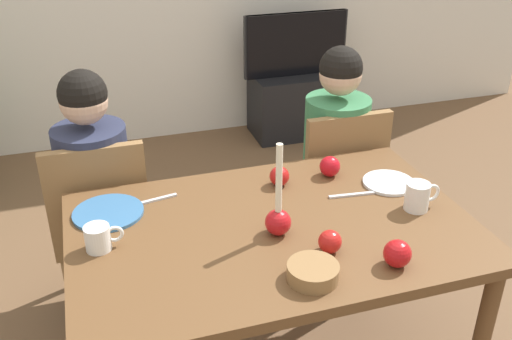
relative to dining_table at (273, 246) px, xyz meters
The scene contains 19 objects.
dining_table is the anchor object (origin of this frame).
chair_left 0.85m from the dining_table, 133.24° to the left, with size 0.40×0.40×0.90m.
chair_right 0.82m from the dining_table, 48.85° to the left, with size 0.40×0.40×0.90m.
person_left_child 0.86m from the dining_table, 131.76° to the left, with size 0.30×0.30×1.17m.
person_right_child 0.84m from the dining_table, 50.32° to the left, with size 0.30×0.30×1.17m.
tv_stand 2.53m from the dining_table, 67.21° to the left, with size 0.64×0.40×0.48m, color black.
tv 2.50m from the dining_table, 67.22° to the left, with size 0.79×0.05×0.46m.
candle_centerpiece 0.16m from the dining_table, 92.43° to the right, with size 0.09×0.09×0.34m.
plate_left 0.60m from the dining_table, 155.04° to the left, with size 0.25×0.25×0.01m, color teal.
plate_right 0.56m from the dining_table, 15.48° to the left, with size 0.20×0.20×0.01m, color silver.
mug_left 0.60m from the dining_table, behind, with size 0.13×0.08×0.09m.
mug_right 0.56m from the dining_table, ahead, with size 0.14×0.09×0.10m.
fork_left 0.48m from the dining_table, 141.56° to the left, with size 0.18×0.01×0.01m, color silver.
fork_right 0.38m from the dining_table, 17.03° to the left, with size 0.18×0.01×0.01m, color silver.
bowl_walnuts 0.33m from the dining_table, 86.45° to the right, with size 0.16×0.16×0.05m, color olive.
apple_near_candle 0.46m from the dining_table, 47.92° to the right, with size 0.09×0.09×0.09m, color #B61215.
apple_by_left_plate 0.46m from the dining_table, 40.01° to the left, with size 0.08×0.08×0.08m, color red.
apple_by_right_mug 0.32m from the dining_table, 66.42° to the left, with size 0.08×0.08×0.08m, color #B61816.
apple_far_edge 0.26m from the dining_table, 57.56° to the right, with size 0.08×0.08×0.08m, color red.
Camera 1 is at (-0.56, -1.58, 1.85)m, focal length 40.32 mm.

